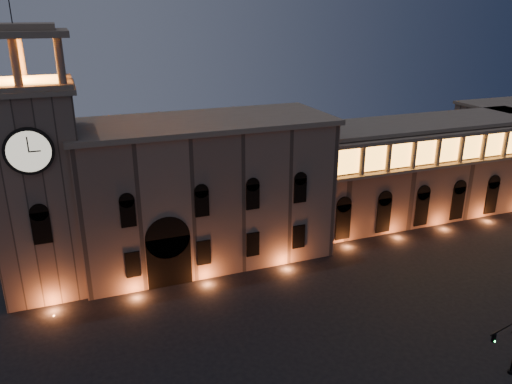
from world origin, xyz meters
TOP-DOWN VIEW (x-y plane):
  - ground at (0.00, 0.00)m, footprint 160.00×160.00m
  - government_building at (-2.08, 21.93)m, footprint 30.80×12.80m
  - clock_tower at (-20.50, 20.98)m, footprint 9.80×9.80m
  - colonnade_wing at (32.00, 23.92)m, footprint 40.60×11.50m
  - traffic_light at (15.68, -9.19)m, footprint 4.42×1.19m

SIDE VIEW (x-z plane):
  - ground at x=0.00m, z-range 0.00..0.00m
  - traffic_light at x=15.68m, z-range 0.16..6.33m
  - colonnade_wing at x=32.00m, z-range 0.08..14.58m
  - government_building at x=-2.08m, z-range -0.03..17.57m
  - clock_tower at x=-20.50m, z-range -3.70..28.70m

